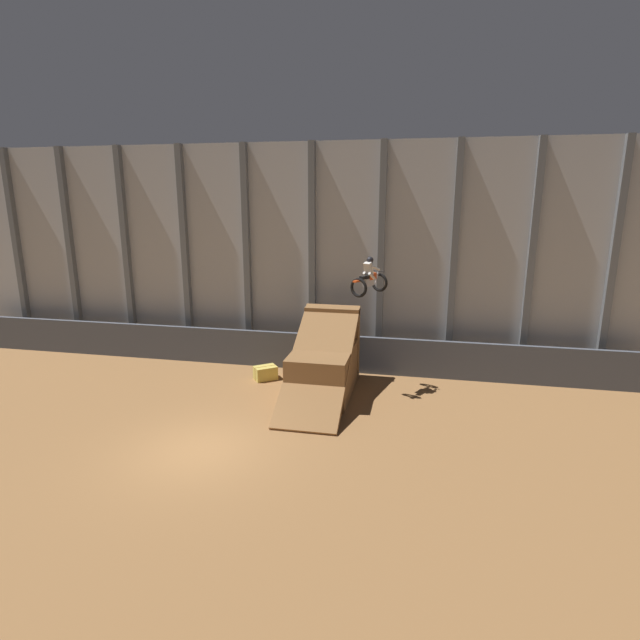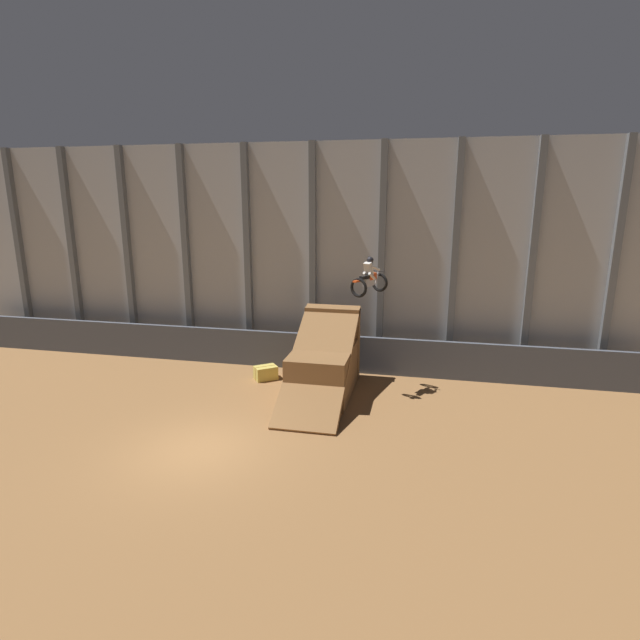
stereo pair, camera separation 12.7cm
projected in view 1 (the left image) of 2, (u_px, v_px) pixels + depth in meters
name	position (u px, v px, depth m)	size (l,w,h in m)	color
ground_plane	(199.00, 450.00, 15.00)	(60.00, 60.00, 0.00)	olive
arena_back_wall	(280.00, 255.00, 22.51)	(32.00, 0.40, 9.72)	#ADB2B7
lower_barrier	(274.00, 349.00, 22.23)	(31.36, 0.20, 1.62)	#474C56
dirt_ramp	(325.00, 364.00, 19.44)	(2.25, 5.64, 3.18)	brown
rider_bike_solo	(369.00, 279.00, 18.72)	(1.35, 1.75, 1.44)	black
hay_bale_trackside	(265.00, 373.00, 20.79)	(1.08, 1.03, 0.57)	#CCB751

